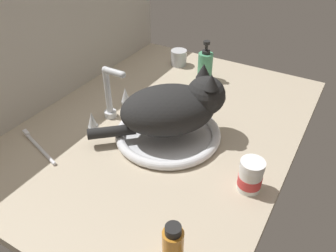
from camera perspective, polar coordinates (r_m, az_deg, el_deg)
countertop at (r=109.57cm, az=-0.65°, el=-0.31°), size 109.81×79.92×3.00cm
backsplash_wall at (r=123.76cm, az=-17.77°, el=12.76°), size 109.81×2.40×42.02cm
sink_basin at (r=102.62cm, az=0.00°, el=-1.26°), size 31.94×31.94×2.73cm
faucet at (r=109.91cm, az=-9.72°, el=4.50°), size 20.53×9.49×18.13cm
cat at (r=97.82cm, az=1.37°, el=3.18°), size 32.76×35.09×18.81cm
metal_jar at (r=145.06cm, az=1.83°, el=11.42°), size 6.69×6.69×6.48cm
pill_bottle at (r=86.75cm, az=13.69°, el=-8.25°), size 6.13×6.13×8.95cm
soap_pump_bottle at (r=133.19cm, az=6.27°, el=10.10°), size 5.64×5.64×15.58cm
amber_bottle at (r=70.42cm, az=0.84°, el=-19.52°), size 4.31×4.31×10.95cm
toothbrush at (r=105.71cm, az=-20.99°, el=-3.21°), size 6.90×18.92×1.70cm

